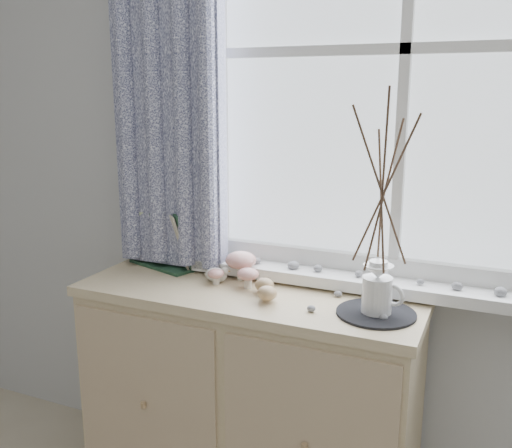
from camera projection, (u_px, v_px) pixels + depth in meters
name	position (u px, v px, depth m)	size (l,w,h in m)	color
sideboard	(248.00, 401.00, 2.06)	(1.20, 0.45, 0.85)	beige
botanical_book	(157.00, 240.00, 2.17)	(0.33, 0.13, 0.23)	#20432C
toadstool_cluster	(240.00, 265.00, 2.03)	(0.19, 0.17, 0.10)	silver
wooden_eggs	(266.00, 289.00, 1.88)	(0.10, 0.12, 0.08)	tan
songbird_figurine	(216.00, 274.00, 2.04)	(0.11, 0.05, 0.06)	white
crocheted_doily	(376.00, 313.00, 1.75)	(0.24, 0.24, 0.01)	black
twig_pitcher	(383.00, 187.00, 1.66)	(0.32, 0.32, 0.69)	white
sideboard_pebbles	(344.00, 306.00, 1.79)	(0.25, 0.18, 0.02)	gray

